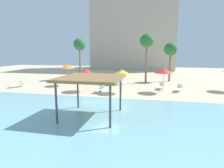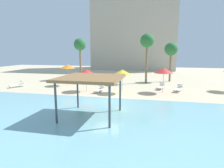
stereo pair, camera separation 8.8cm
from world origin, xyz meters
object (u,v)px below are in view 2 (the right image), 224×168
object	(u,v)px
lounge_chair_1	(179,88)
palm_tree_2	(171,50)
lounge_chair_3	(18,84)
palm_tree_0	(147,42)
beach_umbrella_red_1	(164,70)
shade_pavilion	(91,79)
beach_umbrella_orange_3	(68,66)
lounge_chair_4	(100,89)
beach_umbrella_yellow_0	(122,72)
beach_umbrella_red_4	(86,72)
lounge_chair_2	(161,86)
palm_tree_1	(80,45)

from	to	relation	value
lounge_chair_1	palm_tree_2	bearing A→B (deg)	-154.24
lounge_chair_3	palm_tree_0	world-z (taller)	palm_tree_0
beach_umbrella_red_1	shade_pavilion	bearing A→B (deg)	-118.92
beach_umbrella_red_1	beach_umbrella_orange_3	distance (m)	12.12
lounge_chair_4	lounge_chair_1	bearing A→B (deg)	114.90
beach_umbrella_yellow_0	beach_umbrella_red_4	bearing A→B (deg)	179.65
beach_umbrella_red_1	beach_umbrella_red_4	bearing A→B (deg)	-171.65
lounge_chair_3	palm_tree_0	xyz separation A→B (m)	(15.55, 6.75, 5.39)
beach_umbrella_red_4	lounge_chair_1	distance (m)	10.55
lounge_chair_4	lounge_chair_2	bearing A→B (deg)	126.17
shade_pavilion	palm_tree_0	world-z (taller)	palm_tree_0
shade_pavilion	palm_tree_1	bearing A→B (deg)	114.22
shade_pavilion	beach_umbrella_orange_3	bearing A→B (deg)	122.42
beach_umbrella_red_4	lounge_chair_4	size ratio (longest dim) A/B	1.26
beach_umbrella_yellow_0	palm_tree_1	world-z (taller)	palm_tree_1
palm_tree_2	lounge_chair_1	bearing A→B (deg)	-85.91
shade_pavilion	palm_tree_0	distance (m)	15.83
beach_umbrella_yellow_0	lounge_chair_2	bearing A→B (deg)	37.64
beach_umbrella_yellow_0	palm_tree_0	world-z (taller)	palm_tree_0
palm_tree_1	lounge_chair_2	bearing A→B (deg)	-23.44
lounge_chair_2	lounge_chair_4	size ratio (longest dim) A/B	1.01
beach_umbrella_red_1	lounge_chair_3	size ratio (longest dim) A/B	1.39
palm_tree_1	beach_umbrella_yellow_0	bearing A→B (deg)	-46.34
beach_umbrella_red_4	shade_pavilion	bearing A→B (deg)	-67.59
beach_umbrella_yellow_0	beach_umbrella_red_1	size ratio (longest dim) A/B	0.94
lounge_chair_1	palm_tree_0	world-z (taller)	palm_tree_0
beach_umbrella_red_1	palm_tree_2	world-z (taller)	palm_tree_2
beach_umbrella_orange_3	lounge_chair_3	size ratio (longest dim) A/B	1.43
beach_umbrella_red_1	beach_umbrella_orange_3	xyz separation A→B (m)	(-12.00, 1.71, 0.10)
beach_umbrella_red_1	palm_tree_0	size ratio (longest dim) A/B	0.39
shade_pavilion	palm_tree_2	bearing A→B (deg)	70.04
shade_pavilion	beach_umbrella_orange_3	distance (m)	12.91
lounge_chair_3	palm_tree_1	distance (m)	10.81
beach_umbrella_yellow_0	palm_tree_1	bearing A→B (deg)	133.66
beach_umbrella_orange_3	beach_umbrella_yellow_0	bearing A→B (deg)	-21.04
palm_tree_1	palm_tree_2	xyz separation A→B (m)	(13.78, 0.90, -0.69)
beach_umbrella_orange_3	lounge_chair_4	xyz separation A→B (m)	(5.21, -3.06, -2.18)
beach_umbrella_red_4	lounge_chair_4	world-z (taller)	beach_umbrella_red_4
lounge_chair_2	palm_tree_0	size ratio (longest dim) A/B	0.29
lounge_chair_2	lounge_chair_4	xyz separation A→B (m)	(-6.66, -3.33, 0.00)
shade_pavilion	lounge_chair_1	size ratio (longest dim) A/B	2.06
beach_umbrella_red_4	lounge_chair_2	world-z (taller)	beach_umbrella_red_4
beach_umbrella_red_4	lounge_chair_3	xyz separation A→B (m)	(-9.31, 0.51, -1.87)
lounge_chair_2	palm_tree_1	distance (m)	14.41
beach_umbrella_red_4	lounge_chair_1	size ratio (longest dim) A/B	1.26
beach_umbrella_yellow_0	beach_umbrella_orange_3	size ratio (longest dim) A/B	0.91
lounge_chair_4	palm_tree_2	xyz separation A→B (m)	(8.04, 9.61, 4.32)
beach_umbrella_orange_3	lounge_chair_3	xyz separation A→B (m)	(-5.68, -2.42, -2.18)
shade_pavilion	palm_tree_1	world-z (taller)	palm_tree_1
beach_umbrella_orange_3	beach_umbrella_red_4	bearing A→B (deg)	-38.89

